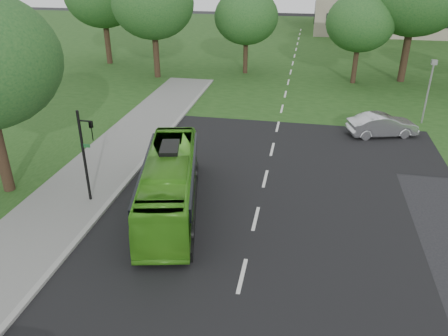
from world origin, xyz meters
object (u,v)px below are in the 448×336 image
(sedan, at_px, (382,125))
(camera_pole, at_px, (430,83))
(tree_park_c, at_px, (361,22))
(tree_park_a, at_px, (153,4))
(traffic_light, at_px, (86,151))
(bus, at_px, (170,183))
(tree_park_b, at_px, (246,17))

(sedan, distance_m, camera_pole, 4.86)
(tree_park_c, bearing_deg, tree_park_a, -175.71)
(traffic_light, bearing_deg, tree_park_a, 112.33)
(camera_pole, bearing_deg, bus, -118.15)
(tree_park_c, xyz_separation_m, camera_pole, (4.08, -10.23, -2.52))
(tree_park_b, distance_m, sedan, 19.42)
(tree_park_c, height_order, sedan, tree_park_c)
(tree_park_b, height_order, traffic_light, tree_park_b)
(tree_park_c, relative_size, bus, 0.85)
(tree_park_c, bearing_deg, camera_pole, -68.27)
(tree_park_a, distance_m, bus, 25.44)
(sedan, xyz_separation_m, camera_pole, (3.15, 3.00, 2.16))
(tree_park_c, distance_m, sedan, 14.07)
(tree_park_b, height_order, sedan, tree_park_b)
(sedan, relative_size, camera_pole, 1.00)
(sedan, bearing_deg, camera_pole, -63.64)
(sedan, height_order, camera_pole, camera_pole)
(bus, height_order, camera_pole, camera_pole)
(camera_pole, bearing_deg, traffic_light, -124.59)
(tree_park_c, bearing_deg, sedan, -85.99)
(tree_park_b, relative_size, camera_pole, 1.79)
(tree_park_c, relative_size, camera_pole, 1.78)
(bus, height_order, sedan, bus)
(tree_park_a, relative_size, sedan, 2.23)
(tree_park_c, distance_m, bus, 26.97)
(bus, distance_m, sedan, 15.85)
(tree_park_b, xyz_separation_m, bus, (0.44, -26.51, -4.12))
(traffic_light, bearing_deg, sedan, 49.24)
(tree_park_a, xyz_separation_m, bus, (8.61, -23.30, -5.46))
(bus, bearing_deg, tree_park_c, 55.34)
(tree_park_a, distance_m, tree_park_c, 18.72)
(tree_park_c, height_order, camera_pole, tree_park_c)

